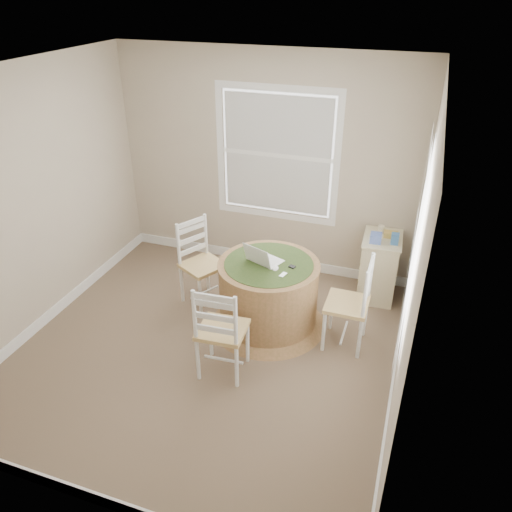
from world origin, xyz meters
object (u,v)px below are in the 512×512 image
(round_table, at_px, (268,292))
(chair_near, at_px, (222,329))
(chair_right, at_px, (347,304))
(chair_left, at_px, (203,265))
(corner_chest, at_px, (379,267))
(laptop, at_px, (263,259))

(round_table, distance_m, chair_near, 0.84)
(round_table, distance_m, chair_right, 0.82)
(chair_left, distance_m, corner_chest, 1.97)
(chair_near, distance_m, laptop, 0.89)
(round_table, relative_size, chair_right, 1.27)
(chair_near, height_order, corner_chest, chair_near)
(laptop, bearing_deg, chair_right, -162.97)
(round_table, bearing_deg, chair_near, -86.39)
(round_table, relative_size, laptop, 3.01)
(laptop, bearing_deg, round_table, -176.99)
(chair_right, xyz_separation_m, laptop, (-0.88, 0.08, 0.29))
(chair_right, bearing_deg, chair_near, -52.53)
(chair_left, bearing_deg, corner_chest, -38.29)
(chair_right, height_order, corner_chest, chair_right)
(round_table, xyz_separation_m, laptop, (-0.06, 0.02, 0.36))
(round_table, xyz_separation_m, corner_chest, (1.01, 0.93, -0.03))
(chair_near, bearing_deg, laptop, -101.21)
(chair_left, bearing_deg, chair_right, -68.74)
(chair_near, bearing_deg, round_table, -105.75)
(chair_left, xyz_separation_m, laptop, (0.74, -0.14, 0.29))
(round_table, distance_m, corner_chest, 1.37)
(laptop, xyz_separation_m, corner_chest, (1.07, 0.90, -0.39))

